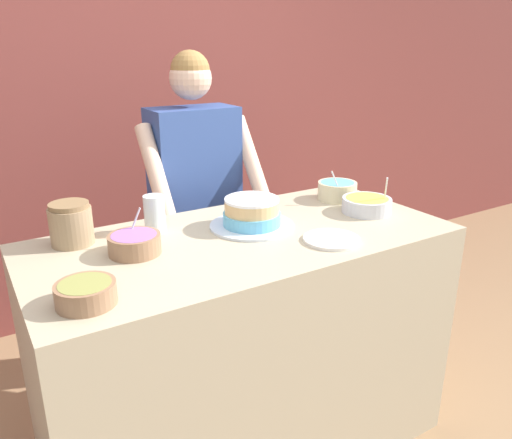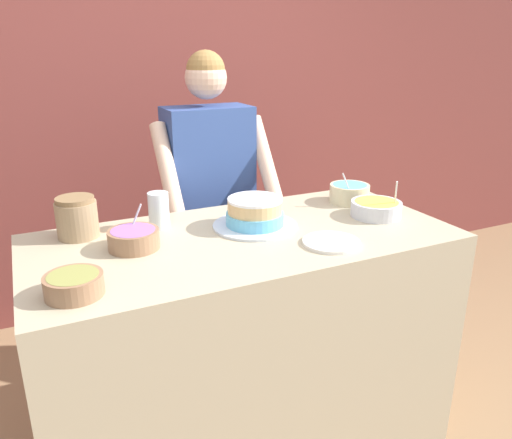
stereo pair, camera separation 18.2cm
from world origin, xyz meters
TOP-DOWN VIEW (x-y plane):
  - wall_back at (0.00, 1.86)m, footprint 10.00×0.05m
  - counter at (0.00, 0.38)m, footprint 1.58×0.76m
  - person_baker at (0.10, 1.02)m, footprint 0.56×0.46m
  - cake at (0.08, 0.44)m, footprint 0.33×0.33m
  - frosting_bowl_yellow at (0.58, 0.35)m, footprint 0.21×0.21m
  - frosting_bowl_blue at (0.60, 0.55)m, footprint 0.18×0.18m
  - frosting_bowl_olive at (-0.63, 0.16)m, footprint 0.17×0.17m
  - frosting_bowl_purple at (-0.40, 0.43)m, footprint 0.18×0.18m
  - drinking_glass at (-0.26, 0.59)m, footprint 0.08×0.08m
  - ceramic_plate at (0.25, 0.17)m, footprint 0.21×0.21m
  - stoneware_jar at (-0.56, 0.63)m, footprint 0.15×0.15m

SIDE VIEW (x-z plane):
  - counter at x=0.00m, z-range 0.00..0.96m
  - person_baker at x=0.10m, z-range 0.16..1.77m
  - ceramic_plate at x=0.25m, z-range 0.96..0.97m
  - frosting_bowl_olive at x=-0.63m, z-range 0.96..1.03m
  - frosting_bowl_yellow at x=0.58m, z-range 0.91..1.08m
  - frosting_bowl_purple at x=-0.40m, z-range 0.93..1.07m
  - frosting_bowl_blue at x=0.60m, z-range 0.93..1.08m
  - cake at x=0.08m, z-range 0.95..1.07m
  - drinking_glass at x=-0.26m, z-range 0.96..1.10m
  - stoneware_jar at x=-0.56m, z-range 0.96..1.11m
  - wall_back at x=0.00m, z-range 0.00..2.60m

